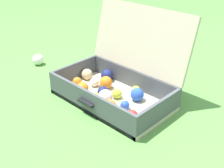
{
  "coord_description": "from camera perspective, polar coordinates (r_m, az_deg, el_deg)",
  "views": [
    {
      "loc": [
        0.91,
        -1.08,
        0.89
      ],
      "look_at": [
        -0.09,
        -0.04,
        0.11
      ],
      "focal_mm": 46.55,
      "sensor_mm": 36.0,
      "label": 1
    }
  ],
  "objects": [
    {
      "name": "ground_plane",
      "position": [
        1.67,
        3.26,
        -3.92
      ],
      "size": [
        16.0,
        16.0,
        0.0
      ],
      "primitive_type": "plane",
      "color": "#569342"
    },
    {
      "name": "stray_ball_on_grass",
      "position": [
        2.2,
        -14.32,
        4.67
      ],
      "size": [
        0.08,
        0.08,
        0.08
      ],
      "primitive_type": "sphere",
      "color": "white",
      "rests_on": "ground"
    },
    {
      "name": "open_suitcase",
      "position": [
        1.68,
        1.16,
        0.65
      ],
      "size": [
        0.67,
        0.5,
        0.51
      ],
      "color": "beige",
      "rests_on": "ground"
    }
  ]
}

